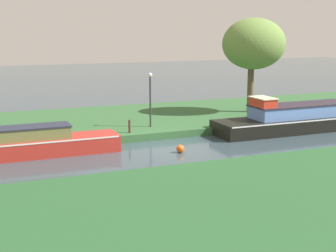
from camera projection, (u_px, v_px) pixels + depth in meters
ground_plane at (167, 149)px, 24.24m from camera, size 120.00×120.00×0.00m
riverbank_far at (124, 121)px, 30.53m from camera, size 72.00×10.00×0.40m
riverbank_near at (273, 205)px, 16.06m from camera, size 72.00×10.00×0.40m
red_barge at (11, 144)px, 22.46m from camera, size 9.46×1.71×2.06m
black_narrowboat at (292, 119)px, 28.31m from camera, size 9.04×2.41×2.09m
willow_tree_centre at (254, 44)px, 31.63m from camera, size 4.25×3.55×6.13m
lamp_post at (150, 93)px, 27.36m from camera, size 0.24×0.24×3.03m
mooring_post_near at (130, 126)px, 26.05m from camera, size 0.13×0.13×0.69m
channel_buoy at (180, 149)px, 23.50m from camera, size 0.39×0.39×0.39m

